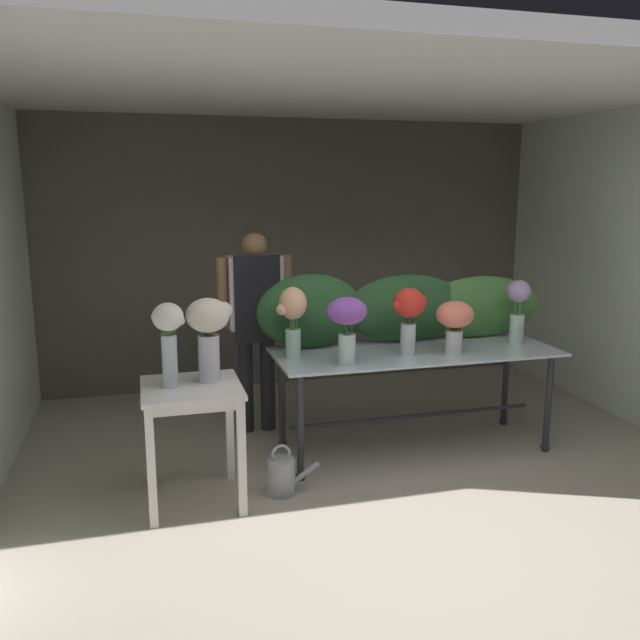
% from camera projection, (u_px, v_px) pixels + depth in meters
% --- Properties ---
extents(ground_plane, '(7.91, 7.91, 0.00)m').
position_uv_depth(ground_plane, '(347.00, 442.00, 5.21)').
color(ground_plane, '#9E9384').
extents(wall_back, '(5.09, 0.12, 2.64)m').
position_uv_depth(wall_back, '(294.00, 254.00, 6.65)').
color(wall_back, '#5B564C').
rests_on(wall_back, ground).
extents(wall_right, '(0.12, 3.72, 2.64)m').
position_uv_depth(wall_right, '(632.00, 266.00, 5.61)').
color(wall_right, silver).
rests_on(wall_right, ground).
extents(ceiling_slab, '(5.21, 3.72, 0.12)m').
position_uv_depth(ceiling_slab, '(350.00, 84.00, 4.68)').
color(ceiling_slab, silver).
rests_on(ceiling_slab, wall_back).
extents(display_table_glass, '(2.12, 0.80, 0.79)m').
position_uv_depth(display_table_glass, '(415.00, 366.00, 4.93)').
color(display_table_glass, '#AEBFC9').
rests_on(display_table_glass, ground).
extents(side_table_white, '(0.61, 0.62, 0.77)m').
position_uv_depth(side_table_white, '(192.00, 403.00, 4.11)').
color(side_table_white, white).
rests_on(side_table_white, ground).
extents(florist, '(0.61, 0.24, 1.65)m').
position_uv_depth(florist, '(255.00, 309.00, 5.27)').
color(florist, '#232328').
rests_on(florist, ground).
extents(foliage_backdrop, '(2.35, 0.24, 0.57)m').
position_uv_depth(foliage_backdrop, '(400.00, 309.00, 5.12)').
color(foliage_backdrop, '#28562D').
rests_on(foliage_backdrop, display_table_glass).
extents(vase_violet_peonies, '(0.28, 0.27, 0.47)m').
position_uv_depth(vase_violet_peonies, '(347.00, 320.00, 4.46)').
color(vase_violet_peonies, silver).
rests_on(vase_violet_peonies, display_table_glass).
extents(vase_lilac_lilies, '(0.19, 0.18, 0.50)m').
position_uv_depth(vase_lilac_lilies, '(518.00, 307.00, 5.09)').
color(vase_lilac_lilies, silver).
rests_on(vase_lilac_lilies, display_table_glass).
extents(vase_peach_carnations, '(0.23, 0.20, 0.51)m').
position_uv_depth(vase_peach_carnations, '(293.00, 315.00, 4.63)').
color(vase_peach_carnations, silver).
rests_on(vase_peach_carnations, display_table_glass).
extents(vase_scarlet_tulips, '(0.26, 0.23, 0.49)m').
position_uv_depth(vase_scarlet_tulips, '(409.00, 312.00, 4.72)').
color(vase_scarlet_tulips, silver).
rests_on(vase_scarlet_tulips, display_table_glass).
extents(vase_coral_hydrangea, '(0.27, 0.27, 0.39)m').
position_uv_depth(vase_coral_hydrangea, '(455.00, 320.00, 4.77)').
color(vase_coral_hydrangea, silver).
rests_on(vase_coral_hydrangea, display_table_glass).
extents(vase_white_roses_tall, '(0.20, 0.19, 0.53)m').
position_uv_depth(vase_white_roses_tall, '(168.00, 335.00, 3.99)').
color(vase_white_roses_tall, silver).
rests_on(vase_white_roses_tall, side_table_white).
extents(vase_cream_lisianthus_tall, '(0.29, 0.27, 0.54)m').
position_uv_depth(vase_cream_lisianthus_tall, '(209.00, 329.00, 4.11)').
color(vase_cream_lisianthus_tall, silver).
rests_on(vase_cream_lisianthus_tall, side_table_white).
extents(watering_can, '(0.35, 0.18, 0.34)m').
position_uv_depth(watering_can, '(282.00, 476.00, 4.30)').
color(watering_can, '#999EA3').
rests_on(watering_can, ground).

